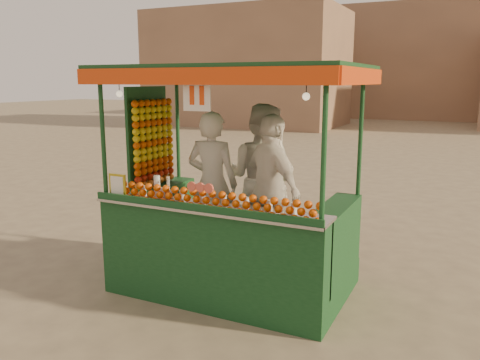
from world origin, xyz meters
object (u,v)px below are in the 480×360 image
at_px(juice_cart, 224,221).
at_px(vendor_right, 271,190).
at_px(vendor_left, 212,184).
at_px(vendor_middle, 261,178).

relative_size(juice_cart, vendor_right, 1.62).
distance_m(vendor_left, vendor_right, 0.75).
height_order(vendor_left, vendor_right, vendor_left).
relative_size(vendor_left, vendor_middle, 0.96).
height_order(vendor_left, vendor_middle, vendor_middle).
bearing_deg(vendor_left, vendor_right, 175.63).
relative_size(juice_cart, vendor_left, 1.61).
distance_m(vendor_middle, vendor_right, 0.48).
height_order(juice_cart, vendor_right, juice_cart).
bearing_deg(vendor_right, juice_cart, 71.18).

